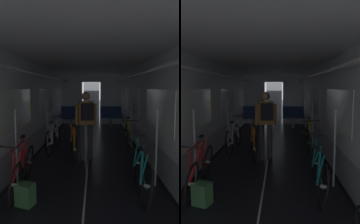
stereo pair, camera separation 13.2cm
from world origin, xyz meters
TOP-DOWN VIEW (x-y plane):
  - train_car_shell at (-0.00, 3.60)m, footprint 3.14×12.34m
  - bench_seat_far_left at (-0.90, 8.07)m, footprint 0.98×0.51m
  - bench_seat_far_right at (0.90, 8.07)m, footprint 0.98×0.51m
  - bicycle_white at (-1.01, 4.31)m, footprint 0.44×1.69m
  - bicycle_teal at (0.96, 1.87)m, footprint 0.44×1.70m
  - bicycle_yellow at (1.12, 4.47)m, footprint 0.44×1.69m
  - bicycle_red at (-1.10, 1.88)m, footprint 0.44×1.69m
  - person_cyclist_aisle at (-0.05, 3.52)m, footprint 0.56×0.44m
  - bicycle_orange_in_aisle at (-0.39, 3.78)m, footprint 0.53×1.67m
  - backpack_on_floor at (-0.90, 1.39)m, footprint 0.31×0.27m

SIDE VIEW (x-z plane):
  - backpack_on_floor at x=-0.90m, z-range 0.00..0.34m
  - bicycle_teal at x=0.96m, z-range -0.10..0.86m
  - bicycle_red at x=-1.10m, z-range -0.10..0.86m
  - bicycle_white at x=-1.01m, z-range -0.09..0.86m
  - bicycle_yellow at x=1.12m, z-range -0.09..0.86m
  - bicycle_orange_in_aisle at x=-0.39m, z-range -0.09..0.85m
  - bench_seat_far_left at x=-0.90m, z-range 0.09..1.04m
  - bench_seat_far_right at x=0.90m, z-range 0.09..1.04m
  - person_cyclist_aisle at x=-0.05m, z-range 0.17..1.86m
  - train_car_shell at x=0.00m, z-range 0.41..2.98m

